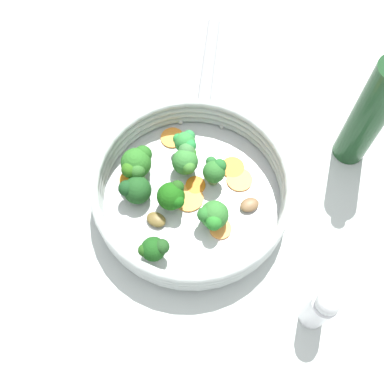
{
  "coord_description": "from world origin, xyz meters",
  "views": [
    {
      "loc": [
        -0.24,
        0.18,
        0.64
      ],
      "look_at": [
        0.0,
        0.0,
        0.03
      ],
      "focal_mm": 42.0,
      "sensor_mm": 36.0,
      "label": 1
    }
  ],
  "objects_px": {
    "broccoli_floret_7": "(136,189)",
    "mushroom_piece_0": "(158,221)",
    "carrot_slice_2": "(172,138)",
    "broccoli_floret_2": "(213,216)",
    "broccoli_floret_0": "(136,163)",
    "skillet": "(192,198)",
    "carrot_slice_1": "(239,180)",
    "broccoli_floret_5": "(186,160)",
    "mushroom_piece_1": "(250,205)",
    "broccoli_floret_3": "(154,249)",
    "oil_bottle": "(371,113)",
    "broccoli_floret_4": "(186,142)",
    "carrot_slice_4": "(219,230)",
    "broccoli_floret_1": "(213,169)",
    "carrot_slice_5": "(196,185)",
    "carrot_slice_3": "(190,200)",
    "broccoli_floret_6": "(172,196)",
    "salt_shaker": "(320,309)",
    "carrot_slice_0": "(129,180)",
    "carrot_slice_6": "(233,168)"
  },
  "relations": [
    {
      "from": "broccoli_floret_7",
      "to": "mushroom_piece_0",
      "type": "distance_m",
      "value": 0.06
    },
    {
      "from": "carrot_slice_2",
      "to": "broccoli_floret_2",
      "type": "bearing_deg",
      "value": 165.01
    },
    {
      "from": "broccoli_floret_0",
      "to": "broccoli_floret_7",
      "type": "bearing_deg",
      "value": 142.75
    },
    {
      "from": "skillet",
      "to": "carrot_slice_1",
      "type": "relative_size",
      "value": 6.91
    },
    {
      "from": "broccoli_floret_5",
      "to": "mushroom_piece_0",
      "type": "distance_m",
      "value": 0.11
    },
    {
      "from": "broccoli_floret_7",
      "to": "mushroom_piece_1",
      "type": "xyz_separation_m",
      "value": [
        -0.12,
        -0.13,
        -0.02
      ]
    },
    {
      "from": "broccoli_floret_3",
      "to": "oil_bottle",
      "type": "xyz_separation_m",
      "value": [
        -0.05,
        -0.36,
        0.07
      ]
    },
    {
      "from": "carrot_slice_1",
      "to": "broccoli_floret_4",
      "type": "xyz_separation_m",
      "value": [
        0.09,
        0.04,
        0.03
      ]
    },
    {
      "from": "carrot_slice_4",
      "to": "broccoli_floret_4",
      "type": "relative_size",
      "value": 0.71
    },
    {
      "from": "mushroom_piece_0",
      "to": "broccoli_floret_5",
      "type": "bearing_deg",
      "value": -62.04
    },
    {
      "from": "carrot_slice_4",
      "to": "broccoli_floret_1",
      "type": "height_order",
      "value": "broccoli_floret_1"
    },
    {
      "from": "carrot_slice_4",
      "to": "carrot_slice_5",
      "type": "relative_size",
      "value": 1.07
    },
    {
      "from": "carrot_slice_1",
      "to": "broccoli_floret_2",
      "type": "bearing_deg",
      "value": 111.04
    },
    {
      "from": "carrot_slice_3",
      "to": "broccoli_floret_3",
      "type": "xyz_separation_m",
      "value": [
        -0.04,
        0.09,
        0.02
      ]
    },
    {
      "from": "carrot_slice_5",
      "to": "broccoli_floret_6",
      "type": "distance_m",
      "value": 0.06
    },
    {
      "from": "oil_bottle",
      "to": "broccoli_floret_7",
      "type": "bearing_deg",
      "value": 66.61
    },
    {
      "from": "salt_shaker",
      "to": "oil_bottle",
      "type": "relative_size",
      "value": 0.4
    },
    {
      "from": "carrot_slice_5",
      "to": "broccoli_floret_3",
      "type": "xyz_separation_m",
      "value": [
        -0.05,
        0.12,
        0.02
      ]
    },
    {
      "from": "broccoli_floret_5",
      "to": "broccoli_floret_7",
      "type": "relative_size",
      "value": 1.02
    },
    {
      "from": "broccoli_floret_3",
      "to": "carrot_slice_0",
      "type": "bearing_deg",
      "value": -17.55
    },
    {
      "from": "broccoli_floret_5",
      "to": "carrot_slice_3",
      "type": "bearing_deg",
      "value": 148.67
    },
    {
      "from": "broccoli_floret_0",
      "to": "broccoli_floret_3",
      "type": "xyz_separation_m",
      "value": [
        -0.13,
        0.06,
        -0.01
      ]
    },
    {
      "from": "broccoli_floret_1",
      "to": "broccoli_floret_2",
      "type": "xyz_separation_m",
      "value": [
        -0.06,
        0.05,
        -0.0
      ]
    },
    {
      "from": "salt_shaker",
      "to": "broccoli_floret_7",
      "type": "bearing_deg",
      "value": 16.25
    },
    {
      "from": "broccoli_floret_1",
      "to": "broccoli_floret_2",
      "type": "bearing_deg",
      "value": 141.15
    },
    {
      "from": "broccoli_floret_0",
      "to": "broccoli_floret_7",
      "type": "height_order",
      "value": "broccoli_floret_0"
    },
    {
      "from": "broccoli_floret_4",
      "to": "mushroom_piece_0",
      "type": "bearing_deg",
      "value": 123.73
    },
    {
      "from": "broccoli_floret_4",
      "to": "broccoli_floret_7",
      "type": "height_order",
      "value": "broccoli_floret_4"
    },
    {
      "from": "broccoli_floret_7",
      "to": "carrot_slice_1",
      "type": "bearing_deg",
      "value": -117.84
    },
    {
      "from": "broccoli_floret_7",
      "to": "mushroom_piece_1",
      "type": "height_order",
      "value": "broccoli_floret_7"
    },
    {
      "from": "carrot_slice_5",
      "to": "mushroom_piece_0",
      "type": "height_order",
      "value": "mushroom_piece_0"
    },
    {
      "from": "skillet",
      "to": "broccoli_floret_2",
      "type": "relative_size",
      "value": 6.1
    },
    {
      "from": "carrot_slice_5",
      "to": "oil_bottle",
      "type": "bearing_deg",
      "value": -112.36
    },
    {
      "from": "carrot_slice_0",
      "to": "mushroom_piece_0",
      "type": "xyz_separation_m",
      "value": [
        -0.09,
        0.01,
        0.0
      ]
    },
    {
      "from": "carrot_slice_1",
      "to": "mushroom_piece_0",
      "type": "bearing_deg",
      "value": 82.18
    },
    {
      "from": "carrot_slice_4",
      "to": "broccoli_floret_7",
      "type": "bearing_deg",
      "value": 27.8
    },
    {
      "from": "carrot_slice_2",
      "to": "carrot_slice_3",
      "type": "xyz_separation_m",
      "value": [
        -0.11,
        0.05,
        0.0
      ]
    },
    {
      "from": "broccoli_floret_2",
      "to": "broccoli_floret_5",
      "type": "relative_size",
      "value": 0.99
    },
    {
      "from": "broccoli_floret_6",
      "to": "broccoli_floret_1",
      "type": "bearing_deg",
      "value": -91.8
    },
    {
      "from": "carrot_slice_0",
      "to": "broccoli_floret_5",
      "type": "bearing_deg",
      "value": -114.08
    },
    {
      "from": "carrot_slice_2",
      "to": "carrot_slice_1",
      "type": "bearing_deg",
      "value": -163.98
    },
    {
      "from": "broccoli_floret_3",
      "to": "salt_shaker",
      "type": "relative_size",
      "value": 0.42
    },
    {
      "from": "carrot_slice_0",
      "to": "broccoli_floret_4",
      "type": "height_order",
      "value": "broccoli_floret_4"
    },
    {
      "from": "broccoli_floret_7",
      "to": "broccoli_floret_6",
      "type": "bearing_deg",
      "value": -142.69
    },
    {
      "from": "skillet",
      "to": "broccoli_floret_5",
      "type": "distance_m",
      "value": 0.06
    },
    {
      "from": "broccoli_floret_0",
      "to": "broccoli_floret_3",
      "type": "relative_size",
      "value": 1.34
    },
    {
      "from": "carrot_slice_0",
      "to": "carrot_slice_6",
      "type": "relative_size",
      "value": 0.8
    },
    {
      "from": "mushroom_piece_0",
      "to": "broccoli_floret_0",
      "type": "bearing_deg",
      "value": -16.36
    },
    {
      "from": "broccoli_floret_3",
      "to": "broccoli_floret_6",
      "type": "height_order",
      "value": "broccoli_floret_6"
    },
    {
      "from": "broccoli_floret_2",
      "to": "broccoli_floret_4",
      "type": "height_order",
      "value": "same"
    }
  ]
}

